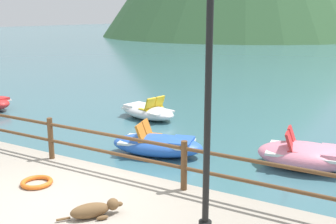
{
  "coord_description": "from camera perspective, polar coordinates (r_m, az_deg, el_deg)",
  "views": [
    {
      "loc": [
        5.01,
        -4.75,
        3.59
      ],
      "look_at": [
        -0.64,
        5.0,
        0.9
      ],
      "focal_mm": 43.68,
      "sensor_mm": 36.0,
      "label": 1
    }
  ],
  "objects": [
    {
      "name": "dock_railing",
      "position": [
        8.46,
        -8.01,
        -4.74
      ],
      "size": [
        23.92,
        0.12,
        0.95
      ],
      "color": "brown",
      "rests_on": "promenade_dock"
    },
    {
      "name": "pedal_boat_4",
      "position": [
        10.71,
        -1.46,
        -4.56
      ],
      "size": [
        2.62,
        1.7,
        0.87
      ],
      "color": "blue",
      "rests_on": "ground"
    },
    {
      "name": "dog_resting",
      "position": [
        6.89,
        -10.25,
        -13.26
      ],
      "size": [
        0.73,
        0.87,
        0.26
      ],
      "color": "brown",
      "rests_on": "promenade_dock"
    },
    {
      "name": "life_ring",
      "position": [
        8.37,
        -17.85,
        -9.32
      ],
      "size": [
        0.61,
        0.61,
        0.09
      ],
      "primitive_type": "torus",
      "color": "orange",
      "rests_on": "promenade_dock"
    },
    {
      "name": "pedal_boat_3",
      "position": [
        14.46,
        -2.88,
        0.1
      ],
      "size": [
        2.46,
        1.58,
        0.83
      ],
      "color": "white",
      "rests_on": "ground"
    },
    {
      "name": "pedal_boat_2",
      "position": [
        10.37,
        18.58,
        -5.71
      ],
      "size": [
        2.4,
        1.7,
        0.91
      ],
      "color": "pink",
      "rests_on": "ground"
    },
    {
      "name": "lamp_post",
      "position": [
        5.75,
        5.7,
        5.92
      ],
      "size": [
        0.28,
        0.28,
        4.06
      ],
      "color": "black",
      "rests_on": "promenade_dock"
    }
  ]
}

